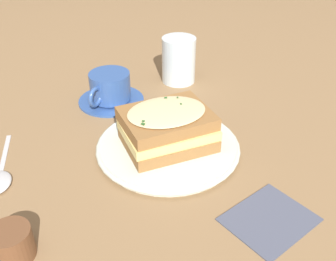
{
  "coord_description": "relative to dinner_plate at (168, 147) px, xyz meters",
  "views": [
    {
      "loc": [
        -0.46,
        -0.31,
        0.42
      ],
      "look_at": [
        0.01,
        -0.01,
        0.04
      ],
      "focal_mm": 42.0,
      "sensor_mm": 36.0,
      "label": 1
    }
  ],
  "objects": [
    {
      "name": "napkin",
      "position": [
        -0.06,
        -0.21,
        -0.01
      ],
      "size": [
        0.15,
        0.13,
        0.0
      ],
      "primitive_type": "cube",
      "rotation": [
        0.0,
        0.0,
        -0.32
      ],
      "color": "#4C5166",
      "rests_on": "ground_plane"
    },
    {
      "name": "water_glass",
      "position": [
        0.25,
        0.13,
        0.04
      ],
      "size": [
        0.08,
        0.08,
        0.11
      ],
      "primitive_type": "cylinder",
      "color": "silver",
      "rests_on": "ground_plane"
    },
    {
      "name": "dinner_plate",
      "position": [
        0.0,
        0.0,
        0.0
      ],
      "size": [
        0.25,
        0.25,
        0.02
      ],
      "color": "silver",
      "rests_on": "ground_plane"
    },
    {
      "name": "condiment_pot",
      "position": [
        -0.3,
        0.04,
        0.01
      ],
      "size": [
        0.05,
        0.05,
        0.04
      ],
      "primitive_type": "cylinder",
      "color": "brown",
      "rests_on": "ground_plane"
    },
    {
      "name": "ground_plane",
      "position": [
        -0.01,
        0.01,
        -0.01
      ],
      "size": [
        2.4,
        2.4,
        0.0
      ],
      "primitive_type": "plane",
      "color": "olive"
    },
    {
      "name": "sandwich",
      "position": [
        0.0,
        0.0,
        0.04
      ],
      "size": [
        0.19,
        0.18,
        0.07
      ],
      "rotation": [
        0.0,
        0.0,
        5.67
      ],
      "color": "olive",
      "rests_on": "dinner_plate"
    },
    {
      "name": "teacup_with_saucer",
      "position": [
        0.09,
        0.2,
        0.02
      ],
      "size": [
        0.15,
        0.14,
        0.07
      ],
      "rotation": [
        0.0,
        0.0,
        3.26
      ],
      "color": "#33569E",
      "rests_on": "ground_plane"
    }
  ]
}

